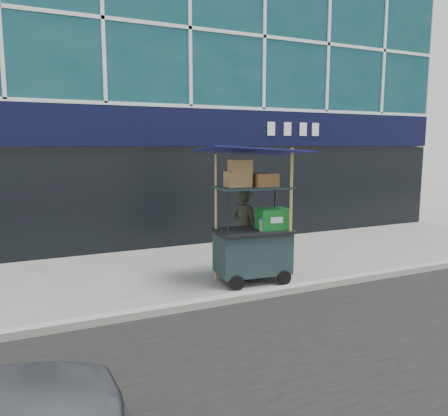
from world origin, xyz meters
name	(u,v)px	position (x,y,z in m)	size (l,w,h in m)	color
ground	(271,291)	(0.00, 0.00, 0.00)	(80.00, 80.00, 0.00)	slate
curb	(277,291)	(0.00, -0.20, 0.06)	(80.00, 0.18, 0.12)	gray
building	(154,24)	(0.00, 6.95, 6.02)	(16.00, 6.20, 12.00)	gray
vendor_cart	(254,235)	(-0.01, 0.64, 0.87)	(1.94, 1.46, 2.48)	#182729
vendor_man	(245,230)	(0.11, 1.20, 0.84)	(0.61, 0.40, 1.69)	#292A1F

